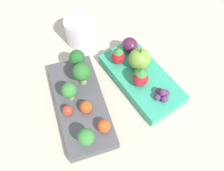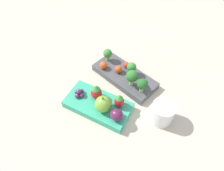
{
  "view_description": "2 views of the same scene",
  "coord_description": "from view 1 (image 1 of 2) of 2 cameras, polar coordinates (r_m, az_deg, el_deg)",
  "views": [
    {
      "loc": [
        -0.26,
        0.13,
        0.49
      ],
      "look_at": [
        -0.01,
        -0.0,
        0.04
      ],
      "focal_mm": 40.0,
      "sensor_mm": 36.0,
      "label": 1
    },
    {
      "loc": [
        0.22,
        -0.33,
        0.54
      ],
      "look_at": [
        -0.01,
        -0.0,
        0.04
      ],
      "focal_mm": 32.0,
      "sensor_mm": 36.0,
      "label": 2
    }
  ],
  "objects": [
    {
      "name": "apple",
      "position": [
        0.56,
        6.3,
        6.02
      ],
      "size": [
        0.05,
        0.05,
        0.06
      ],
      "color": "#70A838",
      "rests_on": "bento_box_fruit"
    },
    {
      "name": "grape_cluster",
      "position": [
        0.53,
        11.34,
        -2.02
      ],
      "size": [
        0.04,
        0.04,
        0.03
      ],
      "color": "#562D5B",
      "rests_on": "bento_box_fruit"
    },
    {
      "name": "cherry_tomato_1",
      "position": [
        0.49,
        -1.87,
        -9.22
      ],
      "size": [
        0.03,
        0.03,
        0.03
      ],
      "color": "#DB4C1E",
      "rests_on": "bento_box_savoury"
    },
    {
      "name": "strawberry_0",
      "position": [
        0.53,
        6.55,
        1.89
      ],
      "size": [
        0.03,
        0.03,
        0.05
      ],
      "color": "red",
      "rests_on": "bento_box_fruit"
    },
    {
      "name": "drinking_cup",
      "position": [
        0.64,
        -7.29,
        12.33
      ],
      "size": [
        0.07,
        0.07,
        0.07
      ],
      "color": "white",
      "rests_on": "ground_plane"
    },
    {
      "name": "broccoli_floret_2",
      "position": [
        0.55,
        -7.99,
        6.2
      ],
      "size": [
        0.04,
        0.04,
        0.05
      ],
      "color": "#93B770",
      "rests_on": "bento_box_savoury"
    },
    {
      "name": "cherry_tomato_0",
      "position": [
        0.51,
        -5.96,
        -4.92
      ],
      "size": [
        0.03,
        0.03,
        0.03
      ],
      "color": "#DB4C1E",
      "rests_on": "bento_box_savoury"
    },
    {
      "name": "bento_box_fruit",
      "position": [
        0.57,
        6.71,
        1.59
      ],
      "size": [
        0.21,
        0.13,
        0.03
      ],
      "color": "#33A87F",
      "rests_on": "ground_plane"
    },
    {
      "name": "strawberry_1",
      "position": [
        0.56,
        1.39,
        6.81
      ],
      "size": [
        0.03,
        0.03,
        0.05
      ],
      "color": "red",
      "rests_on": "bento_box_fruit"
    },
    {
      "name": "broccoli_floret_3",
      "position": [
        0.51,
        -9.76,
        -1.16
      ],
      "size": [
        0.03,
        0.03,
        0.05
      ],
      "color": "#93B770",
      "rests_on": "bento_box_savoury"
    },
    {
      "name": "broccoli_floret_1",
      "position": [
        0.47,
        -5.98,
        -11.68
      ],
      "size": [
        0.03,
        0.03,
        0.05
      ],
      "color": "#93B770",
      "rests_on": "bento_box_savoury"
    },
    {
      "name": "cherry_tomato_2",
      "position": [
        0.52,
        -10.08,
        -5.62
      ],
      "size": [
        0.02,
        0.02,
        0.02
      ],
      "color": "red",
      "rests_on": "bento_box_savoury"
    },
    {
      "name": "bento_box_savoury",
      "position": [
        0.54,
        -7.11,
        -4.24
      ],
      "size": [
        0.24,
        0.13,
        0.02
      ],
      "color": "#4C4C51",
      "rests_on": "ground_plane"
    },
    {
      "name": "ground_plane",
      "position": [
        0.57,
        -0.49,
        -1.15
      ],
      "size": [
        4.0,
        4.0,
        0.0
      ],
      "primitive_type": "plane",
      "color": "#BCB29E"
    },
    {
      "name": "broccoli_floret_0",
      "position": [
        0.52,
        -6.97,
        3.0
      ],
      "size": [
        0.04,
        0.04,
        0.06
      ],
      "color": "#93B770",
      "rests_on": "bento_box_savoury"
    },
    {
      "name": "plum",
      "position": [
        0.59,
        4.12,
        9.18
      ],
      "size": [
        0.04,
        0.04,
        0.04
      ],
      "color": "#511E42",
      "rests_on": "bento_box_fruit"
    }
  ]
}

